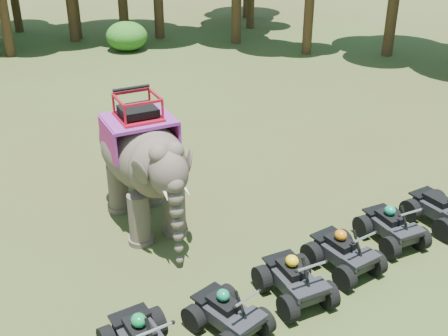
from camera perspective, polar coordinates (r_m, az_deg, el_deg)
The scene contains 8 objects.
ground at distance 14.66m, azimuth 2.73°, elevation -8.38°, with size 110.00×110.00×0.00m, color #47381E.
elephant at distance 15.10m, azimuth -8.26°, elevation 0.74°, with size 1.97×4.47×3.76m, color #50453A, non-canonical shape.
atv_0 at distance 11.39m, azimuth -8.23°, elevation -16.57°, with size 1.31×1.80×1.34m, color black, non-canonical shape.
atv_1 at distance 11.96m, azimuth 0.41°, elevation -14.07°, with size 1.21×1.65×1.23m, color black, non-canonical shape.
atv_2 at distance 12.87m, azimuth 7.24°, elevation -10.69°, with size 1.28×1.76×1.30m, color black, non-canonical shape.
atv_3 at distance 13.95m, azimuth 12.12°, elevation -7.89°, with size 1.26×1.73×1.28m, color black, non-canonical shape.
atv_4 at distance 15.28m, azimuth 16.76°, elevation -5.25°, with size 1.23×1.69×1.25m, color black, non-canonical shape.
atv_5 at distance 16.48m, azimuth 21.26°, elevation -3.39°, with size 1.30×1.78×1.32m, color black, non-canonical shape.
Camera 1 is at (-7.46, -9.39, 8.44)m, focal length 45.00 mm.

